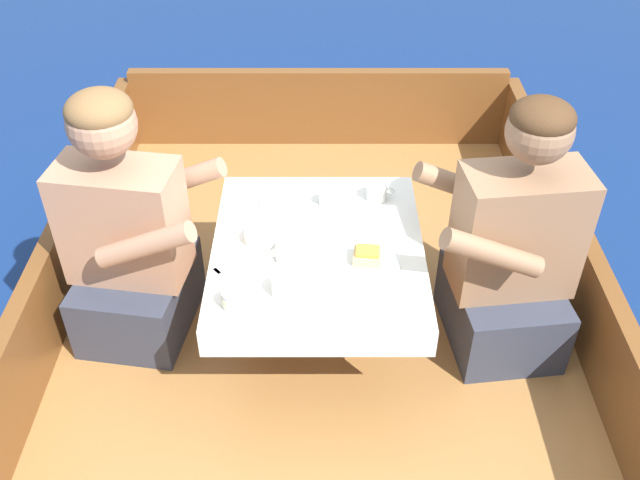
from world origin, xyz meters
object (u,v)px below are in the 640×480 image
(coffee_cup_port, at_px, (286,286))
(tin_can, at_px, (234,299))
(person_port, at_px, (131,240))
(person_starboard, at_px, (513,254))
(coffee_cup_center, at_px, (331,199))
(sandwich, at_px, (370,256))
(coffee_cup_starboard, at_px, (379,192))

(coffee_cup_port, relative_size, tin_can, 1.59)
(person_port, relative_size, coffee_cup_port, 8.98)
(person_starboard, relative_size, coffee_cup_center, 9.98)
(person_port, distance_m, sandwich, 0.83)
(person_port, height_order, tin_can, person_port)
(coffee_cup_starboard, bearing_deg, person_port, -166.90)
(coffee_cup_center, bearing_deg, tin_can, -119.52)
(person_port, bearing_deg, coffee_cup_center, 22.47)
(person_starboard, relative_size, coffee_cup_port, 9.05)
(coffee_cup_center, height_order, tin_can, tin_can)
(person_starboard, relative_size, sandwich, 9.91)
(coffee_cup_starboard, relative_size, tin_can, 1.49)
(coffee_cup_center, distance_m, tin_can, 0.60)
(person_starboard, bearing_deg, coffee_cup_center, -27.63)
(coffee_cup_port, distance_m, coffee_cup_starboard, 0.59)
(coffee_cup_port, bearing_deg, coffee_cup_starboard, 57.76)
(coffee_cup_center, bearing_deg, person_starboard, -20.78)
(person_port, relative_size, tin_can, 14.27)
(coffee_cup_port, distance_m, tin_can, 0.16)
(coffee_cup_starboard, bearing_deg, coffee_cup_port, -122.24)
(sandwich, relative_size, coffee_cup_starboard, 0.97)
(person_starboard, bearing_deg, person_port, -9.69)
(coffee_cup_starboard, distance_m, tin_can, 0.73)
(coffee_cup_center, bearing_deg, person_port, -166.37)
(coffee_cup_center, bearing_deg, coffee_cup_starboard, 10.97)
(tin_can, bearing_deg, sandwich, 25.31)
(coffee_cup_center, bearing_deg, coffee_cup_port, -106.88)
(person_port, xyz_separation_m, coffee_cup_center, (0.69, 0.17, 0.06))
(sandwich, height_order, coffee_cup_port, same)
(person_port, distance_m, tin_can, 0.53)
(coffee_cup_center, bearing_deg, sandwich, -69.69)
(coffee_cup_starboard, bearing_deg, coffee_cup_center, -169.03)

